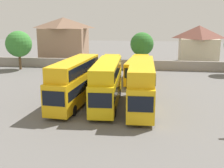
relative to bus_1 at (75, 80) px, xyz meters
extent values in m
plane|color=#605E5B|center=(3.83, 17.73, -2.85)|extent=(140.00, 140.00, 0.00)
cube|color=gray|center=(3.83, 23.27, -1.95)|extent=(56.00, 0.50, 1.80)
cube|color=#EEB214|center=(-0.01, -0.10, -0.90)|extent=(3.31, 11.73, 3.19)
cube|color=black|center=(-0.40, -5.89, -0.52)|extent=(2.22, 0.23, 1.43)
cube|color=black|center=(-0.01, -0.10, -0.52)|extent=(3.29, 10.80, 1.00)
cube|color=#EEB214|center=(0.01, 0.19, 1.45)|extent=(3.22, 11.15, 1.53)
cube|color=black|center=(0.01, 0.19, 1.45)|extent=(3.27, 10.57, 1.07)
cylinder|color=black|center=(0.91, -3.76, -2.30)|extent=(0.37, 1.12, 1.10)
cylinder|color=black|center=(-1.41, -3.60, -2.30)|extent=(0.37, 1.12, 1.10)
cylinder|color=black|center=(1.40, 3.40, -2.30)|extent=(0.37, 1.12, 1.10)
cylinder|color=black|center=(-0.92, 3.56, -2.30)|extent=(0.37, 1.12, 1.10)
cube|color=yellow|center=(3.65, 0.04, -0.93)|extent=(3.15, 11.68, 3.14)
cube|color=black|center=(3.97, -5.75, -0.55)|extent=(2.21, 0.20, 1.41)
cube|color=black|center=(3.65, 0.04, -0.55)|extent=(3.13, 10.76, 0.99)
cube|color=yellow|center=(3.63, 0.33, 1.35)|extent=(3.06, 11.10, 1.42)
cube|color=black|center=(3.63, 0.33, 1.35)|extent=(3.12, 10.53, 0.99)
cylinder|color=black|center=(5.00, -3.47, -2.30)|extent=(0.36, 1.11, 1.10)
cylinder|color=black|center=(2.70, -3.60, -2.30)|extent=(0.36, 1.11, 1.10)
cylinder|color=black|center=(4.60, 3.68, -2.30)|extent=(0.36, 1.11, 1.10)
cylinder|color=black|center=(2.30, 3.56, -2.30)|extent=(0.36, 1.11, 1.10)
cube|color=gold|center=(7.48, -0.45, -0.91)|extent=(3.01, 12.07, 3.18)
cube|color=black|center=(7.70, -6.45, -0.53)|extent=(2.25, 0.16, 1.43)
cube|color=black|center=(7.48, -0.45, -0.53)|extent=(3.01, 11.11, 1.00)
cube|color=gold|center=(7.47, -0.15, 1.41)|extent=(2.93, 11.47, 1.46)
cube|color=black|center=(7.47, -0.15, 1.41)|extent=(3.00, 10.87, 1.02)
cylinder|color=black|center=(8.79, -4.12, -2.30)|extent=(0.34, 1.11, 1.10)
cylinder|color=black|center=(6.44, -4.20, -2.30)|extent=(0.34, 1.11, 1.10)
cylinder|color=black|center=(8.51, 3.31, -2.30)|extent=(0.34, 1.11, 1.10)
cylinder|color=black|center=(6.16, 3.22, -2.30)|extent=(0.34, 1.11, 1.10)
cube|color=#ECB60A|center=(1.54, 13.58, -0.97)|extent=(2.62, 10.51, 3.05)
cube|color=black|center=(1.50, 8.32, -0.60)|extent=(2.24, 0.10, 1.37)
cube|color=black|center=(1.54, 13.58, -0.60)|extent=(2.66, 9.67, 0.96)
cylinder|color=black|center=(2.69, 10.32, -2.30)|extent=(0.31, 1.10, 1.10)
cylinder|color=black|center=(0.35, 10.34, -2.30)|extent=(0.31, 1.10, 1.10)
cylinder|color=black|center=(2.74, 16.83, -2.30)|extent=(0.31, 1.10, 1.10)
cylinder|color=black|center=(0.40, 16.84, -2.30)|extent=(0.31, 1.10, 1.10)
cube|color=#F0AF14|center=(6.24, 13.48, -0.95)|extent=(3.19, 11.64, 3.09)
cube|color=black|center=(5.91, 7.71, -0.58)|extent=(2.24, 0.21, 1.39)
cube|color=black|center=(6.24, 13.48, -0.58)|extent=(3.18, 10.73, 0.97)
cylinder|color=black|center=(7.21, 9.85, -2.30)|extent=(0.36, 1.12, 1.10)
cylinder|color=black|center=(4.87, 9.98, -2.30)|extent=(0.36, 1.12, 1.10)
cylinder|color=black|center=(7.61, 16.98, -2.30)|extent=(0.36, 1.12, 1.10)
cylinder|color=black|center=(5.27, 17.11, -2.30)|extent=(0.36, 1.12, 1.10)
cube|color=#9E7A60|center=(-11.37, 32.28, 0.77)|extent=(9.79, 6.71, 7.25)
pyramid|color=brown|center=(-11.37, 32.28, 5.54)|extent=(10.28, 7.04, 2.30)
cube|color=beige|center=(17.87, 33.53, -0.24)|extent=(7.70, 7.03, 5.23)
pyramid|color=brown|center=(17.87, 33.53, 3.71)|extent=(8.08, 7.38, 2.67)
cylinder|color=brown|center=(6.26, 25.77, -1.36)|extent=(0.57, 0.57, 2.99)
sphere|color=#2D6B28|center=(6.26, 25.77, 1.71)|extent=(4.48, 4.48, 4.48)
cylinder|color=brown|center=(-16.23, 20.27, -1.31)|extent=(0.47, 0.47, 3.09)
sphere|color=#387F33|center=(-16.23, 20.27, 1.93)|extent=(4.82, 4.82, 4.82)
camera|label=1|loc=(8.80, -30.86, 6.96)|focal=46.79mm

